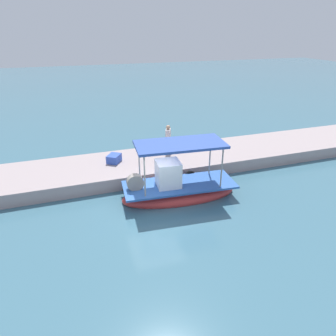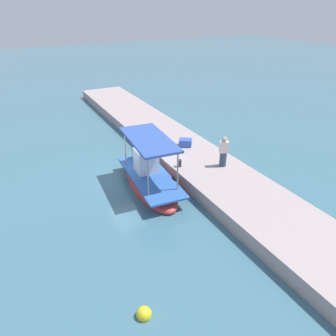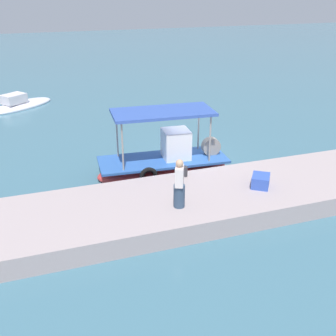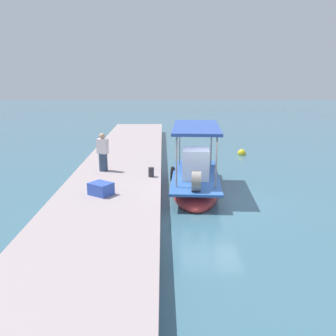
# 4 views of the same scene
# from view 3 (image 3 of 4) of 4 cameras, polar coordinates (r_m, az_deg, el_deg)

# --- Properties ---
(ground_plane) EXTENTS (120.00, 120.00, 0.00)m
(ground_plane) POSITION_cam_3_polar(r_m,az_deg,el_deg) (18.95, 2.88, 0.42)
(ground_plane) COLOR #3E6A7C
(dock_quay) EXTENTS (36.00, 3.88, 0.71)m
(dock_quay) POSITION_cam_3_polar(r_m,az_deg,el_deg) (15.55, 8.30, -3.96)
(dock_quay) COLOR #A59494
(dock_quay) RESTS_ON ground_plane
(main_fishing_boat) EXTENTS (5.83, 2.41, 3.19)m
(main_fishing_boat) POSITION_cam_3_polar(r_m,az_deg,el_deg) (17.86, -0.41, 0.62)
(main_fishing_boat) COLOR #C53736
(main_fishing_boat) RESTS_ON ground_plane
(fisherman_near_bollard) EXTENTS (0.51, 0.55, 1.72)m
(fisherman_near_bollard) POSITION_cam_3_polar(r_m,az_deg,el_deg) (13.68, 1.57, -2.45)
(fisherman_near_bollard) COLOR #30445D
(fisherman_near_bollard) RESTS_ON dock_quay
(mooring_bollard) EXTENTS (0.24, 0.24, 0.40)m
(mooring_bollard) POSITION_cam_3_polar(r_m,az_deg,el_deg) (16.11, 2.28, -0.46)
(mooring_bollard) COLOR #2D2D33
(mooring_bollard) RESTS_ON dock_quay
(cargo_crate) EXTENTS (0.96, 0.99, 0.44)m
(cargo_crate) POSITION_cam_3_polar(r_m,az_deg,el_deg) (15.66, 12.62, -1.75)
(cargo_crate) COLOR #3253B7
(cargo_crate) RESTS_ON dock_quay
(moored_boat_near) EXTENTS (4.88, 4.23, 1.22)m
(moored_boat_near) POSITION_cam_3_polar(r_m,az_deg,el_deg) (29.71, -19.69, 8.17)
(moored_boat_near) COLOR white
(moored_boat_near) RESTS_ON ground_plane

